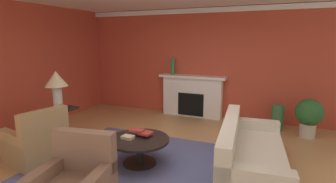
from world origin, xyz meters
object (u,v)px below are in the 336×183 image
(vase_mantel_left, at_px, (173,66))
(side_table, at_px, (60,123))
(coffee_table, at_px, (139,145))
(table_lamp, at_px, (56,82))
(vase_tall_corner, at_px, (277,118))
(potted_plant, at_px, (309,115))
(armchair_near_window, at_px, (37,144))
(sofa, at_px, (249,158))
(fireplace, at_px, (192,97))

(vase_mantel_left, bearing_deg, side_table, -116.74)
(coffee_table, height_order, table_lamp, table_lamp)
(side_table, bearing_deg, vase_tall_corner, 31.28)
(vase_tall_corner, height_order, potted_plant, potted_plant)
(table_lamp, bearing_deg, coffee_table, -6.92)
(armchair_near_window, distance_m, vase_tall_corner, 5.00)
(potted_plant, bearing_deg, vase_mantel_left, 171.48)
(potted_plant, bearing_deg, coffee_table, -137.60)
(sofa, xyz_separation_m, table_lamp, (-3.69, -0.05, 0.93))
(vase_mantel_left, bearing_deg, potted_plant, -8.52)
(side_table, xyz_separation_m, vase_mantel_left, (1.37, 2.72, 0.94))
(side_table, relative_size, potted_plant, 0.84)
(armchair_near_window, xyz_separation_m, potted_plant, (4.36, 3.05, 0.19))
(side_table, bearing_deg, vase_mantel_left, 63.26)
(fireplace, distance_m, table_lamp, 3.45)
(vase_tall_corner, xyz_separation_m, potted_plant, (0.60, -0.24, 0.20))
(sofa, relative_size, vase_mantel_left, 4.81)
(fireplace, height_order, vase_mantel_left, vase_mantel_left)
(side_table, distance_m, vase_tall_corner, 4.77)
(armchair_near_window, xyz_separation_m, vase_mantel_left, (1.06, 3.55, 1.03))
(sofa, xyz_separation_m, armchair_near_window, (-3.38, -0.87, 0.01))
(armchair_near_window, height_order, table_lamp, table_lamp)
(vase_tall_corner, bearing_deg, vase_mantel_left, 174.71)
(vase_mantel_left, xyz_separation_m, potted_plant, (3.30, -0.49, -0.85))
(sofa, distance_m, vase_tall_corner, 2.46)
(sofa, xyz_separation_m, coffee_table, (-1.72, -0.29, 0.04))
(side_table, height_order, table_lamp, table_lamp)
(table_lamp, bearing_deg, potted_plant, 25.51)
(sofa, height_order, armchair_near_window, armchair_near_window)
(armchair_near_window, height_order, coffee_table, armchair_near_window)
(sofa, relative_size, potted_plant, 2.61)
(table_lamp, bearing_deg, side_table, -90.00)
(fireplace, relative_size, potted_plant, 2.16)
(fireplace, xyz_separation_m, vase_tall_corner, (2.15, -0.30, -0.24))
(vase_mantel_left, bearing_deg, coffee_table, -78.61)
(table_lamp, xyz_separation_m, potted_plant, (4.67, 2.23, -0.73))
(fireplace, distance_m, vase_mantel_left, 0.98)
(sofa, height_order, vase_mantel_left, vase_mantel_left)
(coffee_table, bearing_deg, armchair_near_window, -160.55)
(sofa, bearing_deg, vase_mantel_left, 130.92)
(coffee_table, distance_m, vase_mantel_left, 3.18)
(fireplace, distance_m, coffee_table, 3.02)
(sofa, distance_m, potted_plant, 2.40)
(side_table, bearing_deg, sofa, 0.75)
(sofa, height_order, coffee_table, sofa)
(coffee_table, xyz_separation_m, vase_mantel_left, (-0.60, 2.96, 1.00))
(sofa, relative_size, side_table, 3.11)
(armchair_near_window, bearing_deg, vase_mantel_left, 73.33)
(sofa, distance_m, vase_mantel_left, 3.69)
(fireplace, bearing_deg, table_lamp, -124.73)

